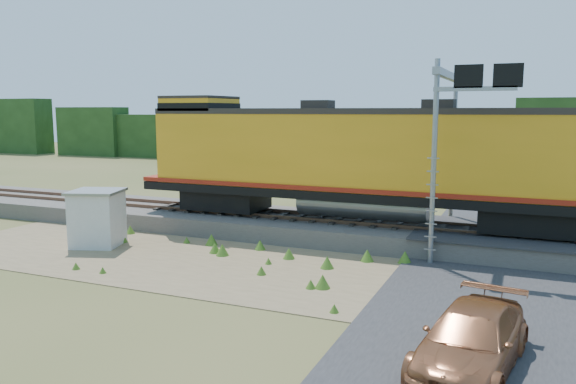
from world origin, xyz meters
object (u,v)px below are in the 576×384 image
at_px(locomotive, 356,158).
at_px(signal_gantry, 454,112).
at_px(shed, 97,218).
at_px(car, 471,340).

distance_m(locomotive, signal_gantry, 4.57).
bearing_deg(locomotive, shed, -150.75).
bearing_deg(locomotive, signal_gantry, -9.41).
relative_size(locomotive, car, 4.48).
xyz_separation_m(shed, car, (15.36, -5.70, -0.52)).
bearing_deg(signal_gantry, car, -80.26).
xyz_separation_m(locomotive, shed, (-9.51, -5.32, -2.39)).
height_order(signal_gantry, car, signal_gantry).
bearing_deg(signal_gantry, shed, -161.11).
distance_m(signal_gantry, car, 11.57).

